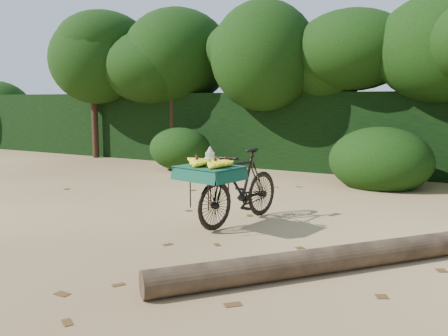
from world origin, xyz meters
The scene contains 7 objects.
ground centered at (0.00, 0.00, 0.00)m, with size 80.00×80.00×0.00m, color tan.
vendor_bicycle centered at (0.39, 0.68, 0.51)m, with size 0.90×1.79×0.99m.
fallen_log centered at (1.91, -0.58, 0.12)m, with size 0.25×0.25×3.40m, color brown.
hedge_backdrop centered at (0.00, 6.30, 0.90)m, with size 26.00×1.80×1.80m, color black.
tree_row centered at (-0.65, 5.50, 2.00)m, with size 14.50×2.00×4.00m, color black, non-canonical shape.
bush_clumps centered at (0.50, 4.30, 0.45)m, with size 8.80×1.70×0.90m, color black, non-canonical shape.
leaf_litter centered at (0.00, 0.65, 0.01)m, with size 7.00×7.30×0.01m, color #533516, non-canonical shape.
Camera 1 is at (3.18, -4.77, 1.61)m, focal length 38.00 mm.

